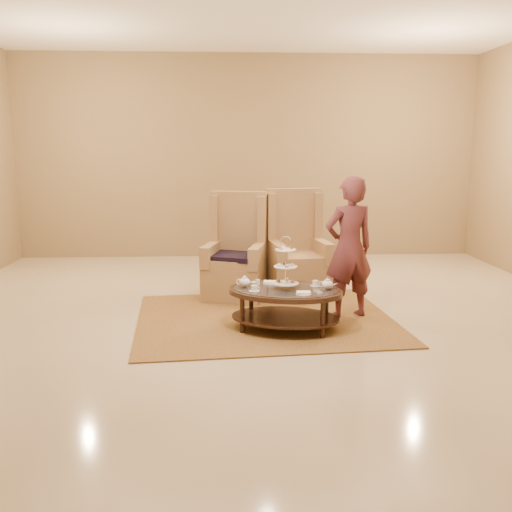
{
  "coord_description": "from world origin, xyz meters",
  "views": [
    {
      "loc": [
        -0.38,
        -6.09,
        1.89
      ],
      "look_at": [
        -0.05,
        0.2,
        0.71
      ],
      "focal_mm": 40.0,
      "sensor_mm": 36.0,
      "label": 1
    }
  ],
  "objects": [
    {
      "name": "ceiling",
      "position": [
        0.0,
        0.0,
        0.0
      ],
      "size": [
        8.0,
        8.0,
        0.02
      ],
      "primitive_type": "cube",
      "color": "white",
      "rests_on": "ground"
    },
    {
      "name": "ground",
      "position": [
        0.0,
        0.0,
        0.0
      ],
      "size": [
        8.0,
        8.0,
        0.0
      ],
      "primitive_type": "plane",
      "color": "beige",
      "rests_on": "ground"
    },
    {
      "name": "person",
      "position": [
        0.99,
        0.13,
        0.8
      ],
      "size": [
        0.66,
        0.52,
        1.6
      ],
      "rotation": [
        0.0,
        0.0,
        3.41
      ],
      "color": "#582529",
      "rests_on": "ground"
    },
    {
      "name": "tea_table",
      "position": [
        0.23,
        -0.31,
        0.37
      ],
      "size": [
        1.37,
        1.11,
        1.01
      ],
      "rotation": [
        0.0,
        0.0,
        -0.26
      ],
      "color": "black",
      "rests_on": "ground"
    },
    {
      "name": "armchair_left",
      "position": [
        -0.26,
        1.13,
        0.46
      ],
      "size": [
        0.88,
        0.9,
        1.35
      ],
      "rotation": [
        0.0,
        0.0,
        -0.23
      ],
      "color": "#A57D4E",
      "rests_on": "ground"
    },
    {
      "name": "rug",
      "position": [
        0.04,
        0.08,
        0.01
      ],
      "size": [
        3.02,
        2.59,
        0.02
      ],
      "rotation": [
        0.0,
        0.0,
        0.09
      ],
      "color": "olive",
      "rests_on": "ground"
    },
    {
      "name": "armchair_right",
      "position": [
        0.54,
        1.26,
        0.46
      ],
      "size": [
        0.84,
        0.86,
        1.38
      ],
      "rotation": [
        0.0,
        0.0,
        0.14
      ],
      "color": "#A57D4E",
      "rests_on": "ground"
    },
    {
      "name": "wall_back",
      "position": [
        0.0,
        4.0,
        1.75
      ],
      "size": [
        8.0,
        0.04,
        3.5
      ],
      "primitive_type": "cube",
      "color": "olive",
      "rests_on": "ground"
    }
  ]
}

